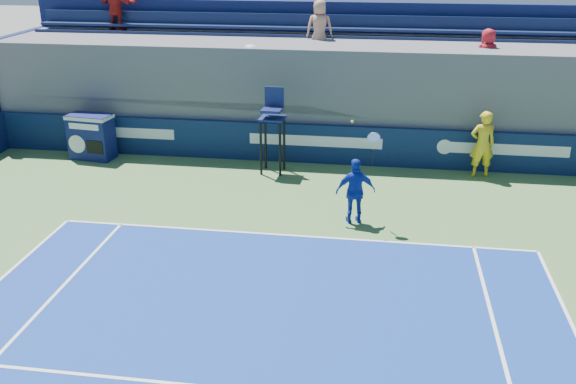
# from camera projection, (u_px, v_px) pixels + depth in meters

# --- Properties ---
(ball_person) EXTENTS (0.77, 0.57, 1.93)m
(ball_person) POSITION_uv_depth(u_px,v_px,m) (482.00, 144.00, 18.10)
(ball_person) COLOR yellow
(ball_person) RESTS_ON apron
(back_hoarding) EXTENTS (20.40, 0.21, 1.20)m
(back_hoarding) POSITION_uv_depth(u_px,v_px,m) (316.00, 144.00, 19.36)
(back_hoarding) COLOR #0B1B41
(back_hoarding) RESTS_ON ground
(match_clock) EXTENTS (1.40, 0.88, 1.40)m
(match_clock) POSITION_uv_depth(u_px,v_px,m) (91.00, 136.00, 19.68)
(match_clock) COLOR #101750
(match_clock) RESTS_ON ground
(umpire_chair) EXTENTS (0.74, 0.74, 2.48)m
(umpire_chair) POSITION_uv_depth(u_px,v_px,m) (273.00, 121.00, 18.26)
(umpire_chair) COLOR black
(umpire_chair) RESTS_ON ground
(tennis_player) EXTENTS (1.02, 0.58, 2.57)m
(tennis_player) POSITION_uv_depth(u_px,v_px,m) (356.00, 191.00, 15.19)
(tennis_player) COLOR #13319C
(tennis_player) RESTS_ON apron
(stadium_seating) EXTENTS (21.00, 4.05, 5.14)m
(stadium_seating) POSITION_uv_depth(u_px,v_px,m) (322.00, 88.00, 20.79)
(stadium_seating) COLOR #515156
(stadium_seating) RESTS_ON ground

